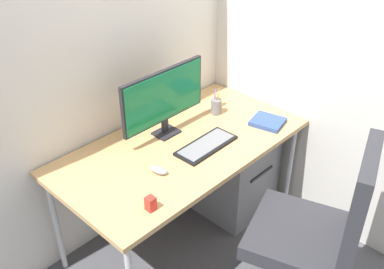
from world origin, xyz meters
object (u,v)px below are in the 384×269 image
office_chair (321,226)px  keyboard (206,145)px  desk_clamp_accessory (151,204)px  monitor (164,98)px  notebook (268,122)px  pen_holder (216,106)px  mouse (159,170)px  filing_cabinet (231,172)px

office_chair → keyboard: (-0.07, 0.74, 0.19)m
keyboard → desk_clamp_accessory: size_ratio=5.36×
monitor → desk_clamp_accessory: monitor is taller
office_chair → notebook: bearing=58.2°
monitor → pen_holder: (0.40, -0.07, -0.19)m
keyboard → notebook: size_ratio=2.02×
office_chair → pen_holder: 1.03m
notebook → mouse: bearing=158.2°
keyboard → mouse: (-0.36, 0.02, 0.01)m
office_chair → filing_cabinet: 0.93m
keyboard → office_chair: bearing=-84.9°
office_chair → monitor: 1.12m
filing_cabinet → keyboard: 0.60m
mouse → keyboard: bearing=-13.5°
monitor → mouse: monitor is taller
office_chair → desk_clamp_accessory: office_chair is taller
pen_holder → notebook: size_ratio=0.90×
office_chair → desk_clamp_accessory: 0.89m
filing_cabinet → pen_holder: 0.51m
mouse → filing_cabinet: bearing=-4.7°
mouse → pen_holder: 0.72m
mouse → office_chair: bearing=-71.4°
office_chair → mouse: bearing=119.1°
pen_holder → office_chair: bearing=-105.7°
filing_cabinet → keyboard: size_ratio=1.48×
filing_cabinet → mouse: bearing=-174.3°
notebook → desk_clamp_accessory: size_ratio=2.66×
monitor → pen_holder: size_ratio=3.49×
keyboard → desk_clamp_accessory: (-0.58, -0.17, 0.03)m
mouse → desk_clamp_accessory: bearing=-150.4°
monitor → office_chair: bearing=-83.0°
monitor → notebook: (0.52, -0.39, -0.23)m
pen_holder → notebook: bearing=-68.6°
monitor → notebook: 0.69m
keyboard → mouse: mouse is taller
office_chair → mouse: 0.89m
filing_cabinet → pen_holder: bearing=108.3°
office_chair → desk_clamp_accessory: size_ratio=14.36×
filing_cabinet → pen_holder: (-0.04, 0.12, 0.50)m
office_chair → monitor: bearing=97.0°
keyboard → mouse: bearing=176.9°
monitor → filing_cabinet: bearing=-23.6°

